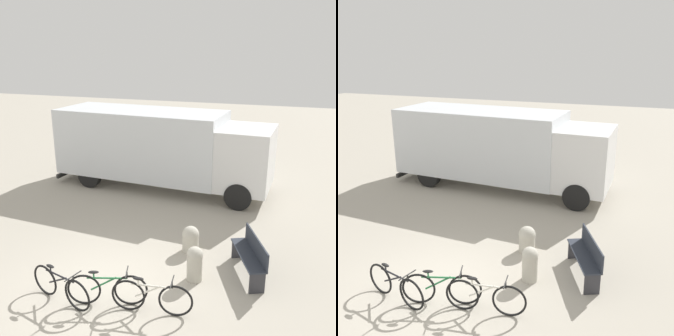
{
  "view_description": "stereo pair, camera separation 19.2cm",
  "coord_description": "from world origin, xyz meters",
  "views": [
    {
      "loc": [
        3.65,
        -6.1,
        5.02
      ],
      "look_at": [
        0.07,
        4.21,
        1.55
      ],
      "focal_mm": 40.0,
      "sensor_mm": 36.0,
      "label": 1
    },
    {
      "loc": [
        3.83,
        -6.04,
        5.02
      ],
      "look_at": [
        0.07,
        4.21,
        1.55
      ],
      "focal_mm": 40.0,
      "sensor_mm": 36.0,
      "label": 2
    }
  ],
  "objects": [
    {
      "name": "bicycle_far",
      "position": [
        1.29,
        -0.32,
        0.37
      ],
      "size": [
        1.64,
        0.44,
        0.78
      ],
      "rotation": [
        0.0,
        0.0,
        0.15
      ],
      "color": "black",
      "rests_on": "ground"
    },
    {
      "name": "delivery_truck",
      "position": [
        -1.07,
        6.54,
        1.61
      ],
      "size": [
        8.13,
        2.77,
        2.88
      ],
      "rotation": [
        0.0,
        0.0,
        -0.05
      ],
      "color": "silver",
      "rests_on": "ground"
    },
    {
      "name": "park_bench",
      "position": [
        2.96,
        1.71,
        0.52
      ],
      "size": [
        1.01,
        1.58,
        0.94
      ],
      "rotation": [
        0.0,
        0.0,
        2.0
      ],
      "color": "#282D38",
      "rests_on": "ground"
    },
    {
      "name": "ground_plane",
      "position": [
        0.0,
        0.0,
        0.0
      ],
      "size": [
        60.0,
        60.0,
        0.0
      ],
      "primitive_type": "plane",
      "color": "#A8A091"
    },
    {
      "name": "bicycle_near",
      "position": [
        -0.6,
        -0.61,
        0.37
      ],
      "size": [
        1.61,
        0.54,
        0.78
      ],
      "rotation": [
        0.0,
        0.0,
        -0.25
      ],
      "color": "black",
      "rests_on": "ground"
    },
    {
      "name": "bollard_near_bench",
      "position": [
        1.8,
        1.05,
        0.45
      ],
      "size": [
        0.37,
        0.37,
        0.83
      ],
      "color": "#B2AD9E",
      "rests_on": "ground"
    },
    {
      "name": "bollard_far_bench",
      "position": [
        1.37,
        2.25,
        0.36
      ],
      "size": [
        0.44,
        0.44,
        0.7
      ],
      "color": "#B2AD9E",
      "rests_on": "ground"
    },
    {
      "name": "bicycle_middle",
      "position": [
        0.35,
        -0.36,
        0.37
      ],
      "size": [
        1.58,
        0.61,
        0.78
      ],
      "rotation": [
        0.0,
        0.0,
        0.31
      ],
      "color": "black",
      "rests_on": "ground"
    }
  ]
}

